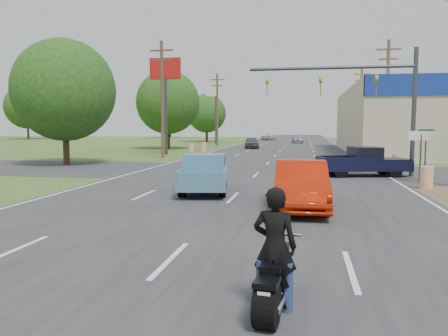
% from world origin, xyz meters
% --- Properties ---
extents(ground, '(200.00, 200.00, 0.00)m').
position_xyz_m(ground, '(0.00, 0.00, 0.00)').
color(ground, '#405522').
rests_on(ground, ground).
extents(main_road, '(15.00, 180.00, 0.02)m').
position_xyz_m(main_road, '(0.00, 40.00, 0.01)').
color(main_road, '#2D2D30').
rests_on(main_road, ground).
extents(cross_road, '(120.00, 10.00, 0.02)m').
position_xyz_m(cross_road, '(0.00, 18.00, 0.01)').
color(cross_road, '#2D2D30').
rests_on(cross_road, ground).
extents(utility_pole_2, '(2.00, 0.28, 10.00)m').
position_xyz_m(utility_pole_2, '(9.50, 31.00, 5.32)').
color(utility_pole_2, '#4C3823').
rests_on(utility_pole_2, ground).
extents(utility_pole_3, '(2.00, 0.28, 10.00)m').
position_xyz_m(utility_pole_3, '(9.50, 49.00, 5.32)').
color(utility_pole_3, '#4C3823').
rests_on(utility_pole_3, ground).
extents(utility_pole_5, '(2.00, 0.28, 10.00)m').
position_xyz_m(utility_pole_5, '(-9.50, 28.00, 5.32)').
color(utility_pole_5, '#4C3823').
rests_on(utility_pole_5, ground).
extents(utility_pole_6, '(2.00, 0.28, 10.00)m').
position_xyz_m(utility_pole_6, '(-9.50, 52.00, 5.32)').
color(utility_pole_6, '#4C3823').
rests_on(utility_pole_6, ground).
extents(tree_0, '(7.14, 7.14, 8.84)m').
position_xyz_m(tree_0, '(-14.00, 20.00, 5.26)').
color(tree_0, '#422D19').
rests_on(tree_0, ground).
extents(tree_1, '(7.56, 7.56, 9.36)m').
position_xyz_m(tree_1, '(-13.50, 42.00, 5.57)').
color(tree_1, '#422D19').
rests_on(tree_1, ground).
extents(tree_2, '(6.72, 6.72, 8.32)m').
position_xyz_m(tree_2, '(-14.20, 66.00, 4.95)').
color(tree_2, '#422D19').
rests_on(tree_2, ground).
extents(tree_4, '(9.24, 9.24, 11.44)m').
position_xyz_m(tree_4, '(-55.00, 75.00, 6.82)').
color(tree_4, '#422D19').
rests_on(tree_4, ground).
extents(tree_5, '(7.98, 7.98, 9.88)m').
position_xyz_m(tree_5, '(30.00, 95.00, 5.88)').
color(tree_5, '#422D19').
rests_on(tree_5, ground).
extents(tree_6, '(8.82, 8.82, 10.92)m').
position_xyz_m(tree_6, '(-30.00, 95.00, 6.51)').
color(tree_6, '#422D19').
rests_on(tree_6, ground).
extents(barrel_0, '(0.56, 0.56, 1.00)m').
position_xyz_m(barrel_0, '(8.00, 12.00, 0.50)').
color(barrel_0, orange).
rests_on(barrel_0, ground).
extents(barrel_1, '(0.56, 0.56, 1.00)m').
position_xyz_m(barrel_1, '(8.40, 20.50, 0.50)').
color(barrel_1, orange).
rests_on(barrel_1, ground).
extents(barrel_2, '(0.56, 0.56, 1.00)m').
position_xyz_m(barrel_2, '(-8.50, 34.00, 0.50)').
color(barrel_2, orange).
rests_on(barrel_2, ground).
extents(barrel_3, '(0.56, 0.56, 1.00)m').
position_xyz_m(barrel_3, '(-8.20, 38.00, 0.50)').
color(barrel_3, orange).
rests_on(barrel_3, ground).
extents(pole_sign_left_near, '(3.00, 0.35, 9.20)m').
position_xyz_m(pole_sign_left_near, '(-10.50, 32.00, 7.17)').
color(pole_sign_left_near, '#3F3F44').
rests_on(pole_sign_left_near, ground).
extents(pole_sign_left_far, '(3.00, 0.35, 9.20)m').
position_xyz_m(pole_sign_left_far, '(-10.50, 56.00, 7.17)').
color(pole_sign_left_far, '#3F3F44').
rests_on(pole_sign_left_far, ground).
extents(lane_sign, '(1.20, 0.08, 2.52)m').
position_xyz_m(lane_sign, '(8.20, 14.00, 1.90)').
color(lane_sign, '#3F3F44').
rests_on(lane_sign, ground).
extents(street_name_sign, '(0.80, 0.08, 2.61)m').
position_xyz_m(street_name_sign, '(8.80, 15.50, 1.61)').
color(street_name_sign, '#3F3F44').
rests_on(street_name_sign, ground).
extents(signal_mast, '(9.12, 0.40, 7.00)m').
position_xyz_m(signal_mast, '(5.82, 17.00, 4.80)').
color(signal_mast, '#3F3F44').
rests_on(signal_mast, ground).
extents(red_convertible, '(1.84, 4.86, 1.58)m').
position_xyz_m(red_convertible, '(2.60, 6.29, 0.79)').
color(red_convertible, '#B82008').
rests_on(red_convertible, ground).
extents(motorcycle, '(0.64, 2.05, 1.04)m').
position_xyz_m(motorcycle, '(2.28, -2.12, 0.46)').
color(motorcycle, black).
rests_on(motorcycle, ground).
extents(rider, '(0.70, 0.50, 1.79)m').
position_xyz_m(rider, '(2.29, -2.07, 0.90)').
color(rider, black).
rests_on(rider, ground).
extents(blue_pickup, '(2.61, 5.04, 1.59)m').
position_xyz_m(blue_pickup, '(-1.45, 9.45, 0.81)').
color(blue_pickup, black).
rests_on(blue_pickup, ground).
extents(navy_pickup, '(5.20, 2.97, 1.63)m').
position_xyz_m(navy_pickup, '(5.96, 16.55, 0.82)').
color(navy_pickup, black).
rests_on(navy_pickup, ground).
extents(distant_car_grey, '(2.33, 4.33, 1.40)m').
position_xyz_m(distant_car_grey, '(-3.80, 45.39, 0.70)').
color(distant_car_grey, '#4E4E53').
rests_on(distant_car_grey, ground).
extents(distant_car_silver, '(2.17, 4.49, 1.26)m').
position_xyz_m(distant_car_silver, '(1.53, 63.68, 0.63)').
color(distant_car_silver, '#B0AFB4').
rests_on(distant_car_silver, ground).
extents(distant_car_white, '(2.91, 5.02, 1.31)m').
position_xyz_m(distant_car_white, '(-4.31, 77.68, 0.66)').
color(distant_car_white, silver).
rests_on(distant_car_white, ground).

